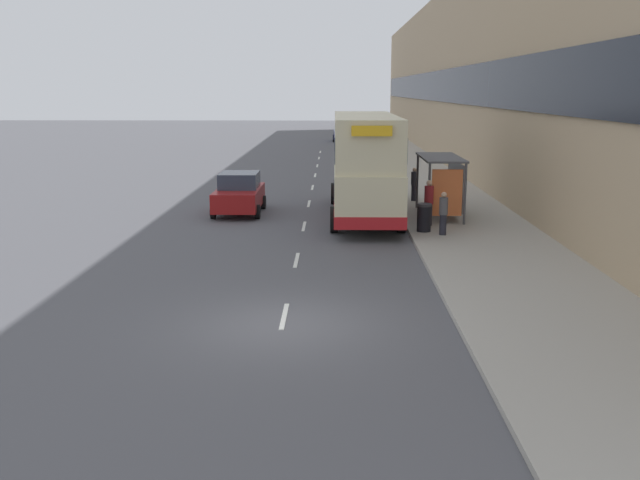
# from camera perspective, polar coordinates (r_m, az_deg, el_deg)

# --- Properties ---
(ground_plane) EXTENTS (220.00, 220.00, 0.00)m
(ground_plane) POSITION_cam_1_polar(r_m,az_deg,el_deg) (16.64, -3.02, -6.78)
(ground_plane) COLOR #515156
(pavement) EXTENTS (5.00, 93.00, 0.14)m
(pavement) POSITION_cam_1_polar(r_m,az_deg,el_deg) (54.73, 6.72, 6.36)
(pavement) COLOR #A39E93
(pavement) RESTS_ON ground_plane
(terrace_facade) EXTENTS (3.10, 93.00, 12.42)m
(terrace_facade) POSITION_cam_1_polar(r_m,az_deg,el_deg) (55.01, 11.13, 12.65)
(terrace_facade) COLOR tan
(terrace_facade) RESTS_ON ground_plane
(lane_mark_0) EXTENTS (0.12, 2.00, 0.01)m
(lane_mark_0) POSITION_cam_1_polar(r_m,az_deg,el_deg) (17.23, -2.88, -6.10)
(lane_mark_0) COLOR silver
(lane_mark_0) RESTS_ON ground_plane
(lane_mark_1) EXTENTS (0.12, 2.00, 0.01)m
(lane_mark_1) POSITION_cam_1_polar(r_m,az_deg,el_deg) (22.74, -1.89, -1.61)
(lane_mark_1) COLOR silver
(lane_mark_1) RESTS_ON ground_plane
(lane_mark_2) EXTENTS (0.12, 2.00, 0.01)m
(lane_mark_2) POSITION_cam_1_polar(r_m,az_deg,el_deg) (28.34, -1.29, 1.11)
(lane_mark_2) COLOR silver
(lane_mark_2) RESTS_ON ground_plane
(lane_mark_3) EXTENTS (0.12, 2.00, 0.01)m
(lane_mark_3) POSITION_cam_1_polar(r_m,az_deg,el_deg) (33.98, -0.89, 2.93)
(lane_mark_3) COLOR silver
(lane_mark_3) RESTS_ON ground_plane
(lane_mark_4) EXTENTS (0.12, 2.00, 0.01)m
(lane_mark_4) POSITION_cam_1_polar(r_m,az_deg,el_deg) (39.66, -0.60, 4.23)
(lane_mark_4) COLOR silver
(lane_mark_4) RESTS_ON ground_plane
(lane_mark_5) EXTENTS (0.12, 2.00, 0.01)m
(lane_mark_5) POSITION_cam_1_polar(r_m,az_deg,el_deg) (45.34, -0.39, 5.21)
(lane_mark_5) COLOR silver
(lane_mark_5) RESTS_ON ground_plane
(lane_mark_6) EXTENTS (0.12, 2.00, 0.01)m
(lane_mark_6) POSITION_cam_1_polar(r_m,az_deg,el_deg) (51.04, -0.22, 5.97)
(lane_mark_6) COLOR silver
(lane_mark_6) RESTS_ON ground_plane
(lane_mark_7) EXTENTS (0.12, 2.00, 0.01)m
(lane_mark_7) POSITION_cam_1_polar(r_m,az_deg,el_deg) (56.75, -0.09, 6.57)
(lane_mark_7) COLOR silver
(lane_mark_7) RESTS_ON ground_plane
(lane_mark_8) EXTENTS (0.12, 2.00, 0.01)m
(lane_mark_8) POSITION_cam_1_polar(r_m,az_deg,el_deg) (62.46, 0.02, 7.07)
(lane_mark_8) COLOR silver
(lane_mark_8) RESTS_ON ground_plane
(bus_shelter) EXTENTS (1.60, 4.20, 2.48)m
(bus_shelter) POSITION_cam_1_polar(r_m,az_deg,el_deg) (29.82, 10.01, 5.11)
(bus_shelter) COLOR #4C4C51
(bus_shelter) RESTS_ON ground_plane
(double_decker_bus_near) EXTENTS (2.85, 10.66, 4.30)m
(double_decker_bus_near) POSITION_cam_1_polar(r_m,az_deg,el_deg) (30.08, 3.60, 6.11)
(double_decker_bus_near) COLOR beige
(double_decker_bus_near) RESTS_ON ground_plane
(car_0) EXTENTS (2.00, 4.50, 1.73)m
(car_0) POSITION_cam_1_polar(r_m,az_deg,el_deg) (75.43, 1.80, 8.55)
(car_0) COLOR navy
(car_0) RESTS_ON ground_plane
(car_1) EXTENTS (2.07, 4.20, 1.78)m
(car_1) POSITION_cam_1_polar(r_m,az_deg,el_deg) (31.43, -6.48, 3.72)
(car_1) COLOR maroon
(car_1) RESTS_ON ground_plane
(pedestrian_at_shelter) EXTENTS (0.31, 0.31, 1.58)m
(pedestrian_at_shelter) POSITION_cam_1_polar(r_m,az_deg,el_deg) (34.19, 7.54, 4.48)
(pedestrian_at_shelter) COLOR #23232D
(pedestrian_at_shelter) RESTS_ON ground_plane
(pedestrian_1) EXTENTS (0.31, 0.31, 1.57)m
(pedestrian_1) POSITION_cam_1_polar(r_m,az_deg,el_deg) (26.23, 9.84, 2.14)
(pedestrian_1) COLOR #23232D
(pedestrian_1) RESTS_ON ground_plane
(pedestrian_2) EXTENTS (0.35, 0.35, 1.78)m
(pedestrian_2) POSITION_cam_1_polar(r_m,az_deg,el_deg) (27.93, 8.69, 2.99)
(pedestrian_2) COLOR #23232D
(pedestrian_2) RESTS_ON ground_plane
(litter_bin) EXTENTS (0.55, 0.55, 1.05)m
(litter_bin) POSITION_cam_1_polar(r_m,az_deg,el_deg) (26.81, 8.32, 1.80)
(litter_bin) COLOR black
(litter_bin) RESTS_ON ground_plane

